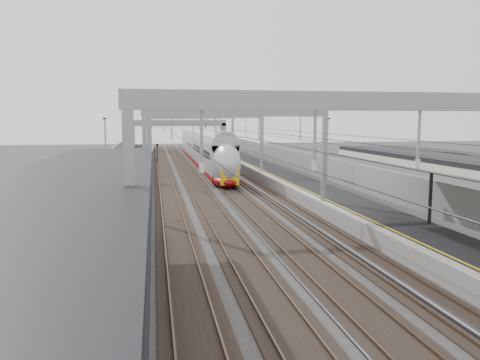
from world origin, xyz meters
name	(u,v)px	position (x,y,z in m)	size (l,w,h in m)	color
platform_left	(134,176)	(-8.00, 45.00, 0.50)	(4.00, 120.00, 1.00)	black
platform_right	(269,173)	(8.00, 45.00, 0.50)	(4.00, 120.00, 1.00)	black
tracks	(204,178)	(0.00, 45.00, 0.05)	(11.40, 140.00, 0.20)	black
overhead_line	(198,126)	(0.00, 51.62, 6.14)	(13.00, 140.00, 6.60)	gray
canopy_left	(65,188)	(-8.02, 2.99, 5.09)	(4.40, 30.00, 4.24)	black
overbridge	(179,127)	(0.00, 100.00, 5.31)	(22.00, 2.20, 6.90)	gray
wall_left	(105,167)	(-11.20, 45.00, 1.60)	(0.30, 120.00, 3.20)	gray
wall_right	(295,163)	(11.20, 45.00, 1.60)	(0.30, 120.00, 3.20)	gray
train	(203,152)	(1.50, 59.32, 2.24)	(2.91, 52.94, 4.59)	maroon
signal_green	(157,148)	(-5.20, 65.33, 2.42)	(0.32, 0.32, 3.48)	black
signal_red_near	(209,148)	(3.20, 66.36, 2.42)	(0.32, 0.32, 3.48)	black
signal_red_far	(215,144)	(5.40, 76.55, 2.42)	(0.32, 0.32, 3.48)	black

